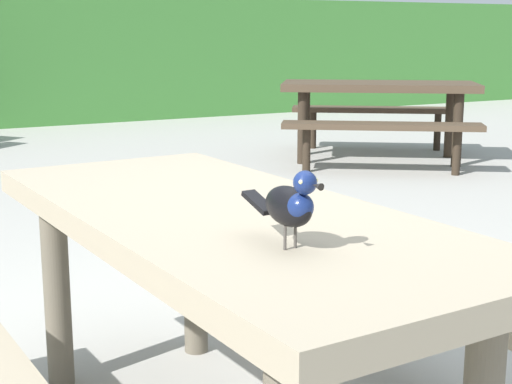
# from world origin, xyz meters

# --- Properties ---
(picnic_table_foreground) EXTENTS (1.78, 1.84, 0.74)m
(picnic_table_foreground) POSITION_xyz_m (-0.23, -0.21, 0.56)
(picnic_table_foreground) COLOR gray
(picnic_table_foreground) RESTS_ON ground
(bird_grackle) EXTENTS (0.08, 0.29, 0.18)m
(bird_grackle) POSITION_xyz_m (-0.28, -0.65, 0.84)
(bird_grackle) COLOR black
(bird_grackle) RESTS_ON picnic_table_foreground
(picnic_table_mid_left) EXTENTS (2.36, 2.36, 0.74)m
(picnic_table_mid_left) POSITION_xyz_m (3.34, 3.76, 0.56)
(picnic_table_mid_left) COLOR #473828
(picnic_table_mid_left) RESTS_ON ground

